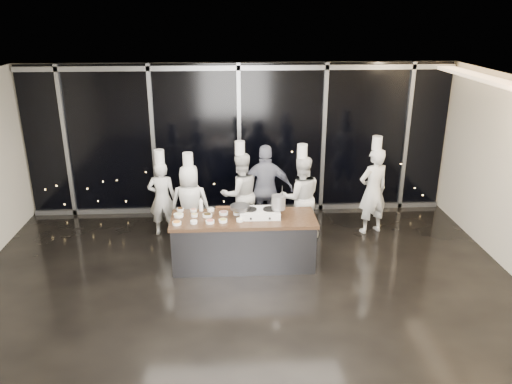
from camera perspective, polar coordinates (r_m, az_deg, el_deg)
ground at (r=8.08m, az=-1.18°, el=-11.36°), size 9.00×9.00×0.00m
room_shell at (r=7.16m, az=0.10°, el=4.14°), size 9.02×7.02×3.21m
window_wall at (r=10.63m, az=-1.94°, el=5.96°), size 8.90×0.11×3.20m
demo_counter at (r=8.65m, az=-1.43°, el=-5.66°), size 2.46×0.86×0.90m
stove at (r=8.49m, az=0.44°, el=-2.38°), size 0.69×0.45×0.14m
frying_pan at (r=8.45m, az=-1.92°, el=-1.73°), size 0.58×0.34×0.06m
stock_pot at (r=8.41m, az=2.59°, el=-1.20°), size 0.24×0.24×0.23m
prep_bowls at (r=8.49m, az=-5.59°, el=-2.77°), size 1.40×0.72×0.05m
squeeze_bottle at (r=8.74m, az=-6.30°, el=-1.44°), size 0.07×0.07×0.25m
chef_far_left at (r=9.86m, az=-10.68°, el=-0.60°), size 0.55×0.36×1.73m
chef_left at (r=9.46m, az=-7.55°, el=-1.30°), size 0.79×0.55×1.77m
chef_center at (r=9.74m, az=-1.80°, el=-0.13°), size 0.97×0.87×1.88m
guest at (r=9.76m, az=1.17°, el=0.30°), size 1.08×0.50×1.79m
chef_right at (r=9.61m, az=5.13°, el=-0.54°), size 0.83×0.67×1.87m
chef_side at (r=10.02m, az=13.22°, el=0.23°), size 0.74×0.60×1.97m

